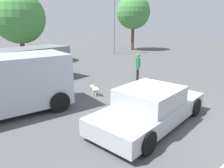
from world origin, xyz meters
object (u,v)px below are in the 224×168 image
object	(u,v)px
sedan_foreground	(151,107)
pedestrian	(138,65)
light_post_near	(114,13)
dog	(95,89)
suv_dark	(26,64)

from	to	relation	value
sedan_foreground	pedestrian	distance (m)	5.46
light_post_near	dog	bearing A→B (deg)	-133.64
sedan_foreground	dog	distance (m)	3.52
pedestrian	light_post_near	world-z (taller)	light_post_near
sedan_foreground	suv_dark	size ratio (longest dim) A/B	0.97
sedan_foreground	pedestrian	bearing A→B (deg)	39.15
sedan_foreground	pedestrian	size ratio (longest dim) A/B	3.04
suv_dark	light_post_near	distance (m)	12.96
suv_dark	light_post_near	size ratio (longest dim) A/B	0.81
dog	suv_dark	xyz separation A→B (m)	(-1.63, 4.13, 0.76)
pedestrian	suv_dark	bearing A→B (deg)	8.59
sedan_foreground	pedestrian	world-z (taller)	pedestrian
sedan_foreground	suv_dark	bearing A→B (deg)	91.14
sedan_foreground	suv_dark	xyz separation A→B (m)	(-1.39, 7.64, 0.48)
dog	pedestrian	xyz separation A→B (m)	(3.39, 0.57, 0.64)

